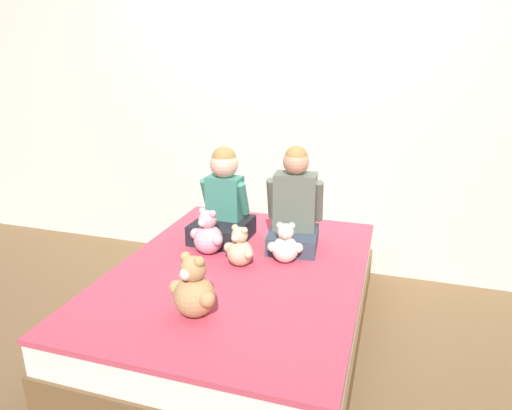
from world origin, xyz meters
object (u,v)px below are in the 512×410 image
object	(u,v)px
bed	(240,301)
teddy_bear_between_children	(240,249)
teddy_bear_held_by_left_child	(208,235)
teddy_bear_held_by_right_child	(285,245)
child_on_right	(295,206)
teddy_bear_at_foot_of_bed	(194,290)
child_on_left	(223,203)

from	to	relation	value
bed	teddy_bear_between_children	distance (m)	0.32
teddy_bear_held_by_left_child	teddy_bear_between_children	xyz separation A→B (m)	(0.24, -0.10, -0.02)
teddy_bear_held_by_right_child	teddy_bear_held_by_left_child	bearing A→B (deg)	170.61
child_on_right	teddy_bear_at_foot_of_bed	xyz separation A→B (m)	(-0.26, -0.93, -0.14)
teddy_bear_held_by_right_child	teddy_bear_between_children	world-z (taller)	teddy_bear_held_by_right_child
teddy_bear_held_by_left_child	teddy_bear_at_foot_of_bed	world-z (taller)	teddy_bear_at_foot_of_bed
child_on_left	child_on_right	size ratio (longest dim) A/B	0.95
teddy_bear_at_foot_of_bed	teddy_bear_between_children	bearing A→B (deg)	104.82
teddy_bear_held_by_right_child	teddy_bear_between_children	xyz separation A→B (m)	(-0.24, -0.12, -0.00)
teddy_bear_between_children	teddy_bear_at_foot_of_bed	world-z (taller)	teddy_bear_at_foot_of_bed
child_on_left	teddy_bear_held_by_right_child	distance (m)	0.55
teddy_bear_held_by_right_child	teddy_bear_at_foot_of_bed	xyz separation A→B (m)	(-0.27, -0.69, 0.03)
child_on_left	teddy_bear_at_foot_of_bed	world-z (taller)	child_on_left
teddy_bear_held_by_right_child	teddy_bear_at_foot_of_bed	world-z (taller)	teddy_bear_at_foot_of_bed
bed	teddy_bear_held_by_left_child	xyz separation A→B (m)	(-0.25, 0.14, 0.34)
teddy_bear_held_by_right_child	bed	bearing A→B (deg)	-157.15
bed	teddy_bear_between_children	world-z (taller)	teddy_bear_between_children
child_on_right	teddy_bear_held_by_left_child	bearing A→B (deg)	-157.12
teddy_bear_between_children	bed	bearing A→B (deg)	-53.20
child_on_right	teddy_bear_held_by_left_child	xyz separation A→B (m)	(-0.48, -0.27, -0.15)
bed	teddy_bear_at_foot_of_bed	distance (m)	0.63
child_on_left	teddy_bear_held_by_right_child	bearing A→B (deg)	-23.82
bed	child_on_left	bearing A→B (deg)	121.85
teddy_bear_held_by_left_child	teddy_bear_at_foot_of_bed	bearing A→B (deg)	-54.19
teddy_bear_at_foot_of_bed	bed	bearing A→B (deg)	103.40
child_on_right	child_on_left	bearing A→B (deg)	174.12
teddy_bear_between_children	child_on_left	bearing A→B (deg)	143.87
bed	child_on_left	world-z (taller)	child_on_left
child_on_left	teddy_bear_held_by_left_child	distance (m)	0.29
teddy_bear_held_by_left_child	bed	bearing A→B (deg)	-10.75
child_on_right	teddy_bear_between_children	bearing A→B (deg)	-129.20
bed	child_on_right	size ratio (longest dim) A/B	2.93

